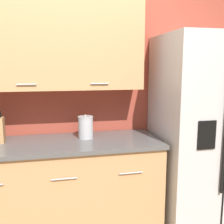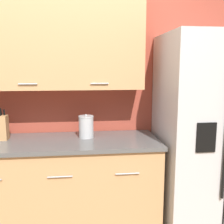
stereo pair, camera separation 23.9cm
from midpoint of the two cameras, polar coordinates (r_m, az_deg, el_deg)
name	(u,v)px [view 2 (the right image)]	position (r m, az deg, el deg)	size (l,w,h in m)	color
wall_back	(46,78)	(2.62, -11.69, 7.24)	(10.00, 0.39, 2.60)	#993D2D
counter_unit	(34,189)	(2.59, -14.13, -15.93)	(2.31, 0.64, 0.93)	black
refrigerator	(207,136)	(2.68, 22.39, -4.94)	(0.87, 0.77, 1.88)	#B2B2B5
knife_block	(1,127)	(2.53, -20.57, -3.13)	(0.11, 0.11, 0.30)	#A87A4C
steel_canister	(86,127)	(2.45, -2.89, -3.23)	(0.14, 0.14, 0.22)	#A3A3A5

